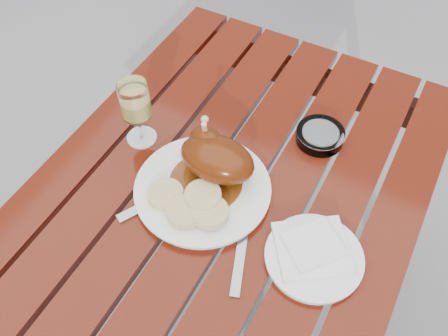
# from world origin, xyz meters

# --- Properties ---
(ground) EXTENTS (60.00, 60.00, 0.00)m
(ground) POSITION_xyz_m (0.00, 0.00, 0.00)
(ground) COLOR slate
(ground) RESTS_ON ground
(table) EXTENTS (0.80, 1.20, 0.75)m
(table) POSITION_xyz_m (0.00, 0.00, 0.38)
(table) COLOR #5F1A0B
(table) RESTS_ON ground
(dinner_plate) EXTENTS (0.32, 0.32, 0.02)m
(dinner_plate) POSITION_xyz_m (-0.04, 0.01, 0.76)
(dinner_plate) COLOR white
(dinner_plate) RESTS_ON table
(roast_duck) EXTENTS (0.17, 0.17, 0.12)m
(roast_duck) POSITION_xyz_m (-0.04, 0.06, 0.81)
(roast_duck) COLOR #632D0B
(roast_duck) RESTS_ON dinner_plate
(bread_dumplings) EXTENTS (0.18, 0.12, 0.03)m
(bread_dumplings) POSITION_xyz_m (-0.04, -0.05, 0.78)
(bread_dumplings) COLOR #DCCA86
(bread_dumplings) RESTS_ON dinner_plate
(wine_glass) EXTENTS (0.09, 0.09, 0.17)m
(wine_glass) POSITION_xyz_m (-0.25, 0.08, 0.83)
(wine_glass) COLOR #F3E56E
(wine_glass) RESTS_ON table
(side_plate) EXTENTS (0.25, 0.25, 0.02)m
(side_plate) POSITION_xyz_m (0.23, -0.03, 0.76)
(side_plate) COLOR white
(side_plate) RESTS_ON table
(napkin) EXTENTS (0.19, 0.19, 0.01)m
(napkin) POSITION_xyz_m (0.22, -0.02, 0.77)
(napkin) COLOR white
(napkin) RESTS_ON side_plate
(ashtray) EXTENTS (0.15, 0.15, 0.03)m
(ashtray) POSITION_xyz_m (0.13, 0.27, 0.76)
(ashtray) COLOR #B2B7BC
(ashtray) RESTS_ON table
(fork) EXTENTS (0.10, 0.16, 0.01)m
(fork) POSITION_xyz_m (-0.12, -0.06, 0.75)
(fork) COLOR gray
(fork) RESTS_ON table
(knife) EXTENTS (0.09, 0.19, 0.01)m
(knife) POSITION_xyz_m (0.10, -0.08, 0.75)
(knife) COLOR gray
(knife) RESTS_ON table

